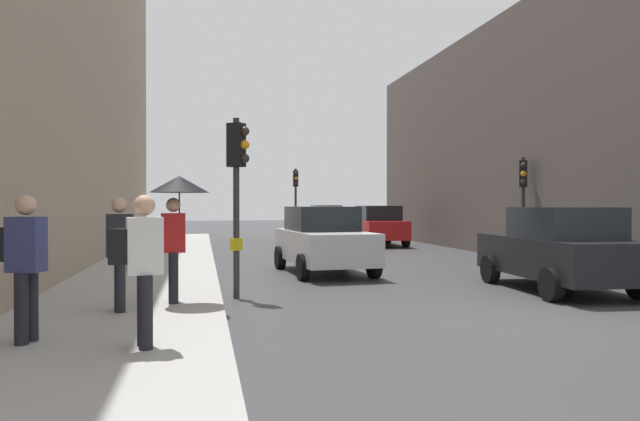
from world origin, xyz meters
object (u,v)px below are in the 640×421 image
(pedestrian_with_black_backpack, at_px, (141,261))
(pedestrian_in_dark_coat, at_px, (120,249))
(traffic_light_near_right, at_px, (237,174))
(car_yellow_taxi, at_px, (325,219))
(car_silver_hatchback, at_px, (323,240))
(car_dark_suv, at_px, (559,249))
(car_red_sedan, at_px, (377,226))
(traffic_light_mid_street, at_px, (523,190))
(pedestrian_with_grey_backpack, at_px, (23,259))
(traffic_light_far_median, at_px, (296,190))
(pedestrian_with_umbrella, at_px, (177,203))

(pedestrian_with_black_backpack, xyz_separation_m, pedestrian_in_dark_coat, (-0.56, 2.52, -0.03))
(traffic_light_near_right, bearing_deg, car_yellow_taxi, 74.65)
(car_silver_hatchback, xyz_separation_m, car_dark_suv, (4.21, -4.20, 0.00))
(car_red_sedan, distance_m, pedestrian_in_dark_coat, 18.17)
(traffic_light_mid_street, xyz_separation_m, pedestrian_in_dark_coat, (-11.19, -7.61, -1.15))
(car_silver_hatchback, xyz_separation_m, pedestrian_with_grey_backpack, (-5.26, -7.84, 0.29))
(car_dark_suv, distance_m, pedestrian_with_grey_backpack, 10.15)
(car_yellow_taxi, bearing_deg, traffic_light_near_right, -105.35)
(car_dark_suv, bearing_deg, traffic_light_far_median, 97.25)
(traffic_light_mid_street, bearing_deg, car_red_sedan, 105.78)
(pedestrian_with_umbrella, distance_m, pedestrian_with_grey_backpack, 3.24)
(car_dark_suv, relative_size, pedestrian_with_black_backpack, 2.42)
(traffic_light_mid_street, relative_size, pedestrian_with_umbrella, 1.54)
(pedestrian_with_umbrella, bearing_deg, car_silver_hatchback, 55.46)
(car_silver_hatchback, bearing_deg, traffic_light_far_median, 83.87)
(traffic_light_near_right, xyz_separation_m, pedestrian_with_black_backpack, (-1.36, -4.46, -1.24))
(car_dark_suv, height_order, pedestrian_with_umbrella, pedestrian_with_umbrella)
(car_silver_hatchback, distance_m, car_dark_suv, 5.94)
(car_silver_hatchback, height_order, car_yellow_taxi, same)
(pedestrian_with_grey_backpack, xyz_separation_m, pedestrian_in_dark_coat, (0.86, 1.98, -0.03))
(car_yellow_taxi, xyz_separation_m, pedestrian_with_umbrella, (-7.98, -26.40, 0.96))
(car_silver_hatchback, distance_m, pedestrian_in_dark_coat, 7.34)
(car_yellow_taxi, bearing_deg, pedestrian_with_umbrella, -106.82)
(pedestrian_with_umbrella, bearing_deg, pedestrian_with_black_backpack, -95.12)
(car_yellow_taxi, bearing_deg, traffic_light_far_median, -116.21)
(pedestrian_with_grey_backpack, distance_m, pedestrian_in_dark_coat, 2.15)
(traffic_light_mid_street, xyz_separation_m, car_silver_hatchback, (-6.78, -1.75, -1.40))
(car_silver_hatchback, height_order, car_dark_suv, same)
(traffic_light_mid_street, xyz_separation_m, pedestrian_with_umbrella, (-10.34, -6.91, -0.44))
(traffic_light_mid_street, bearing_deg, pedestrian_with_grey_backpack, -141.47)
(pedestrian_in_dark_coat, bearing_deg, traffic_light_far_median, 74.21)
(car_yellow_taxi, relative_size, pedestrian_with_umbrella, 1.98)
(car_dark_suv, relative_size, pedestrian_in_dark_coat, 2.42)
(traffic_light_near_right, height_order, pedestrian_with_black_backpack, traffic_light_near_right)
(pedestrian_with_black_backpack, bearing_deg, car_dark_suv, 27.48)
(car_dark_suv, xyz_separation_m, pedestrian_with_umbrella, (-7.77, -0.97, 0.96))
(car_yellow_taxi, xyz_separation_m, car_dark_suv, (-0.21, -25.43, 0.00))
(car_red_sedan, distance_m, car_dark_suv, 14.19)
(traffic_light_far_median, bearing_deg, pedestrian_with_umbrella, -104.12)
(pedestrian_with_grey_backpack, height_order, pedestrian_in_dark_coat, same)
(traffic_light_mid_street, distance_m, pedestrian_with_grey_backpack, 15.44)
(car_yellow_taxi, height_order, pedestrian_with_grey_backpack, pedestrian_with_grey_backpack)
(car_yellow_taxi, bearing_deg, car_silver_hatchback, -101.77)
(car_red_sedan, distance_m, pedestrian_with_black_backpack, 20.17)
(pedestrian_with_grey_backpack, xyz_separation_m, pedestrian_with_black_backpack, (1.41, -0.54, 0.00))
(car_dark_suv, height_order, pedestrian_with_black_backpack, pedestrian_with_black_backpack)
(car_red_sedan, relative_size, pedestrian_with_umbrella, 1.98)
(traffic_light_far_median, bearing_deg, pedestrian_in_dark_coat, -105.79)
(traffic_light_near_right, xyz_separation_m, pedestrian_with_umbrella, (-1.08, -1.24, -0.56))
(car_silver_hatchback, height_order, pedestrian_with_umbrella, pedestrian_with_umbrella)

